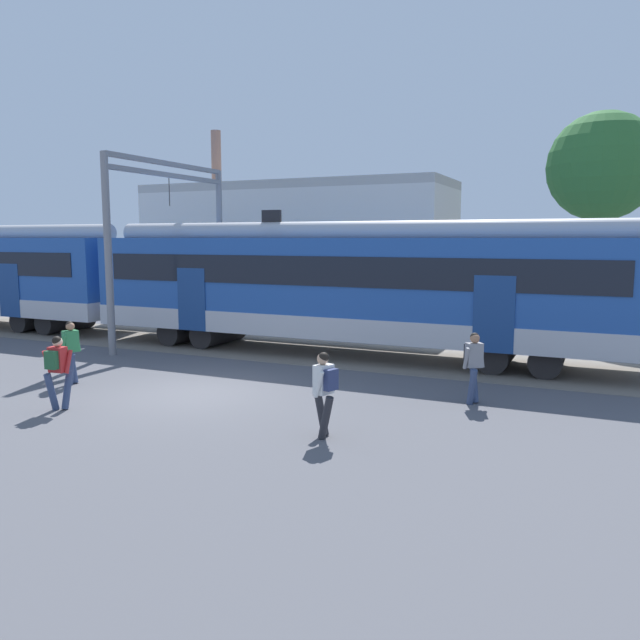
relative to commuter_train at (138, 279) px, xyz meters
The scene contains 10 objects.
ground_plane 9.77m from the commuter_train, 41.63° to the right, with size 160.00×160.00×0.00m, color #515156.
track_bed 3.35m from the commuter_train, behind, with size 80.00×4.40×0.01m, color slate.
commuter_train is the anchor object (origin of this frame).
pedestrian_green 7.82m from the commuter_train, 62.17° to the right, with size 0.59×0.63×1.67m.
pedestrian_red 10.31m from the commuter_train, 59.08° to the right, with size 0.54×0.66×1.67m.
pedestrian_white 14.04m from the commuter_train, 35.34° to the right, with size 0.59×0.63×1.67m.
pedestrian_grey 14.26m from the commuter_train, 18.05° to the right, with size 0.51×0.71×1.67m.
catenary_gantry 2.61m from the commuter_train, ahead, with size 0.24×6.64×6.53m.
background_building 9.10m from the commuter_train, 75.44° to the left, with size 14.99×5.00×9.20m.
street_tree_right 19.01m from the commuter_train, 31.28° to the left, with size 4.38×4.38×8.86m.
Camera 1 is at (9.03, -12.31, 3.80)m, focal length 35.00 mm.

